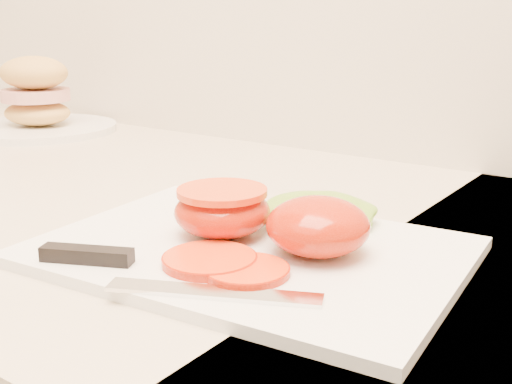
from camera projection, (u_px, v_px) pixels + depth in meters
The scene contains 8 objects.
cutting_board at pixel (249, 251), 0.55m from camera, with size 0.35×0.25×0.01m, color white.
tomato_half_dome at pixel (318, 226), 0.52m from camera, with size 0.09×0.09×0.05m, color red.
tomato_half_cut at pixel (222, 210), 0.57m from camera, with size 0.09×0.09×0.04m.
tomato_slice_0 at pixel (210, 260), 0.50m from camera, with size 0.07×0.07×0.01m, color #FF5415.
tomato_slice_1 at pixel (246, 270), 0.48m from camera, with size 0.06×0.06×0.01m, color #FF5415.
lettuce_leaf_0 at pixel (319, 214), 0.59m from camera, with size 0.11×0.08×0.02m, color #7DB32F.
knife at pixel (133, 269), 0.48m from camera, with size 0.23×0.08×0.01m.
sandwich_plate at pixel (37, 104), 1.12m from camera, with size 0.27×0.27×0.13m.
Camera 1 is at (0.40, 1.17, 1.13)m, focal length 45.00 mm.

